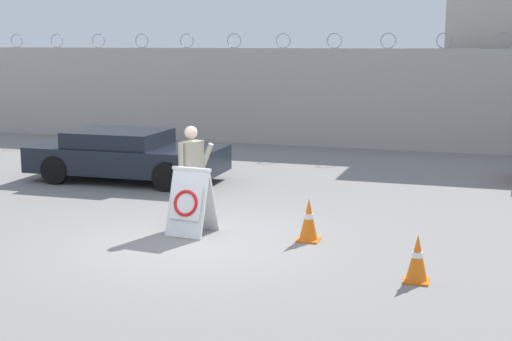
{
  "coord_description": "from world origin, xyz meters",
  "views": [
    {
      "loc": [
        4.33,
        -10.26,
        3.19
      ],
      "look_at": [
        0.51,
        1.75,
        0.91
      ],
      "focal_mm": 50.0,
      "sensor_mm": 36.0,
      "label": 1
    }
  ],
  "objects_px": {
    "traffic_cone_near": "(417,258)",
    "parked_car_front_coupe": "(126,155)",
    "barricade_sign": "(191,201)",
    "security_guard": "(192,170)",
    "traffic_cone_mid": "(309,220)"
  },
  "relations": [
    {
      "from": "traffic_cone_near",
      "to": "parked_car_front_coupe",
      "type": "distance_m",
      "value": 8.84
    },
    {
      "from": "security_guard",
      "to": "traffic_cone_near",
      "type": "relative_size",
      "value": 2.67
    },
    {
      "from": "security_guard",
      "to": "parked_car_front_coupe",
      "type": "distance_m",
      "value": 4.53
    },
    {
      "from": "security_guard",
      "to": "barricade_sign",
      "type": "bearing_deg",
      "value": -141.3
    },
    {
      "from": "barricade_sign",
      "to": "traffic_cone_mid",
      "type": "relative_size",
      "value": 1.6
    },
    {
      "from": "barricade_sign",
      "to": "parked_car_front_coupe",
      "type": "relative_size",
      "value": 0.25
    },
    {
      "from": "security_guard",
      "to": "parked_car_front_coupe",
      "type": "xyz_separation_m",
      "value": [
        -3.05,
        3.32,
        -0.38
      ]
    },
    {
      "from": "traffic_cone_near",
      "to": "parked_car_front_coupe",
      "type": "relative_size",
      "value": 0.15
    },
    {
      "from": "traffic_cone_near",
      "to": "traffic_cone_mid",
      "type": "xyz_separation_m",
      "value": [
        -1.86,
        1.52,
        0.02
      ]
    },
    {
      "from": "security_guard",
      "to": "traffic_cone_mid",
      "type": "relative_size",
      "value": 2.48
    },
    {
      "from": "traffic_cone_near",
      "to": "parked_car_front_coupe",
      "type": "height_order",
      "value": "parked_car_front_coupe"
    },
    {
      "from": "barricade_sign",
      "to": "traffic_cone_mid",
      "type": "height_order",
      "value": "barricade_sign"
    },
    {
      "from": "traffic_cone_mid",
      "to": "parked_car_front_coupe",
      "type": "relative_size",
      "value": 0.16
    },
    {
      "from": "barricade_sign",
      "to": "traffic_cone_near",
      "type": "xyz_separation_m",
      "value": [
        3.85,
        -1.33,
        -0.24
      ]
    },
    {
      "from": "traffic_cone_near",
      "to": "parked_car_front_coupe",
      "type": "xyz_separation_m",
      "value": [
        -7.11,
        5.25,
        0.28
      ]
    }
  ]
}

